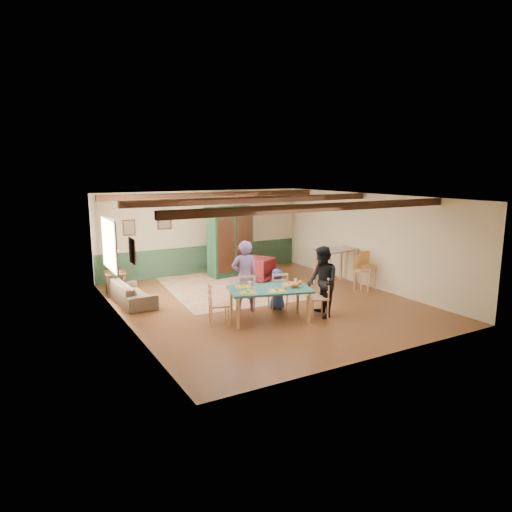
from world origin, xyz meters
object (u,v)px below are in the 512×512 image
bar_stool_right (369,271)px  cat (295,284)px  person_child (277,289)px  end_table (116,283)px  dining_chair_far_right (278,291)px  person_woman (322,282)px  armoire (230,242)px  counter_table (335,267)px  person_man (245,276)px  dining_table (270,305)px  sofa (132,293)px  armchair (259,269)px  bar_stool_left (362,274)px  dining_chair_far_left (245,293)px  dining_chair_end_left (219,304)px  table_lamp (114,261)px  dining_chair_end_right (318,297)px

bar_stool_right → cat: bearing=-162.3°
person_child → end_table: bearing=-29.9°
dining_chair_far_right → person_woman: person_woman is taller
armoire → bar_stool_right: bearing=-58.9°
person_woman → counter_table: (2.24, 2.27, -0.30)m
person_woman → bar_stool_right: person_woman is taller
end_table → person_man: bearing=-51.8°
dining_table → sofa: bearing=129.1°
armchair → end_table: 4.20m
person_man → person_woman: person_man is taller
person_man → bar_stool_left: (3.65, -0.04, -0.36)m
dining_chair_far_left → armoire: bearing=-95.1°
dining_chair_end_left → cat: (1.61, -0.56, 0.37)m
armoire → armchair: (0.40, -1.13, -0.73)m
person_child → dining_chair_far_right: bearing=90.0°
dining_table → bar_stool_right: bearing=14.5°
dining_chair_far_left → cat: size_ratio=2.64×
dining_chair_end_left → end_table: 3.87m
dining_chair_far_left → person_woman: (1.39, -1.15, 0.35)m
armchair → end_table: bearing=-37.2°
armoire → table_lamp: armoire is taller
dining_table → table_lamp: table_lamp is taller
table_lamp → bar_stool_right: bearing=-24.2°
dining_chair_far_right → dining_table: bearing=60.9°
dining_chair_end_right → cat: size_ratio=2.64×
dining_chair_end_right → end_table: size_ratio=1.48×
bar_stool_left → end_table: bearing=146.5°
dining_chair_end_right → table_lamp: table_lamp is taller
cat → end_table: bearing=142.2°
bar_stool_left → armoire: bearing=115.4°
dining_chair_end_left → counter_table: bearing=-54.6°
dining_table → bar_stool_right: size_ratio=1.68×
sofa → table_lamp: table_lamp is taller
end_table → table_lamp: bearing=0.0°
cat → end_table: 5.17m
person_child → dining_chair_end_left: bearing=27.3°
dining_chair_end_left → dining_chair_far_right: bearing=-65.1°
sofa → end_table: 1.03m
armoire → table_lamp: bearing=-177.9°
armchair → bar_stool_right: size_ratio=0.76×
dining_chair_end_left → armoire: (2.33, 4.16, 0.63)m
dining_chair_far_right → counter_table: (2.86, 1.34, 0.05)m
dining_chair_end_right → person_man: (-1.27, 1.20, 0.39)m
cat → bar_stool_right: 3.62m
end_table → counter_table: bearing=-18.3°
armchair → dining_table: bearing=34.6°
person_woman → bar_stool_left: size_ratio=1.64×
cat → armoire: size_ratio=0.16×
armchair → bar_stool_left: 3.13m
person_child → bar_stool_left: 2.89m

